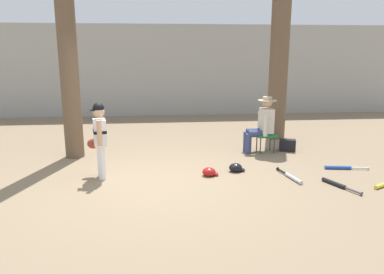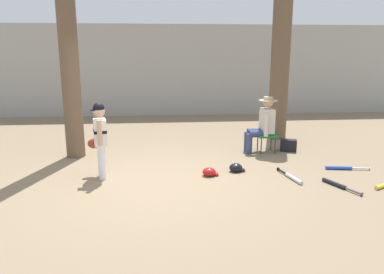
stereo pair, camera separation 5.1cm
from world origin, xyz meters
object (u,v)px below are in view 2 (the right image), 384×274
at_px(handbag_beside_stool, 288,145).
at_px(bat_blue_youth, 342,168).
at_px(tree_near_player, 66,11).
at_px(tree_behind_spectator, 280,63).
at_px(young_ballplayer, 100,135).
at_px(batting_helmet_black, 236,168).
at_px(bat_black_composite, 337,185).
at_px(seated_spectator, 263,123).
at_px(folding_stool, 267,136).
at_px(batting_helmet_red, 209,172).
at_px(bat_aluminum_silver, 292,177).

bearing_deg(handbag_beside_stool, bat_blue_youth, -68.21).
relative_size(tree_near_player, tree_behind_spectator, 1.44).
distance_m(young_ballplayer, batting_helmet_black, 2.47).
relative_size(young_ballplayer, handbag_beside_stool, 3.84).
bearing_deg(bat_black_composite, seated_spectator, 106.29).
bearing_deg(batting_helmet_black, handbag_beside_stool, 42.18).
distance_m(tree_near_player, batting_helmet_black, 4.39).
bearing_deg(bat_black_composite, bat_blue_youth, 58.65).
relative_size(tree_near_player, bat_black_composite, 8.91).
bearing_deg(folding_stool, batting_helmet_red, -134.56).
height_order(tree_near_player, young_ballplayer, tree_near_player).
bearing_deg(batting_helmet_red, seated_spectator, 47.48).
distance_m(handbag_beside_stool, bat_blue_youth, 1.47).
distance_m(folding_stool, handbag_beside_stool, 0.55).
height_order(bat_blue_youth, batting_helmet_black, batting_helmet_black).
bearing_deg(bat_blue_youth, bat_black_composite, -121.35).
xyz_separation_m(handbag_beside_stool, bat_blue_youth, (0.55, -1.36, -0.10)).
xyz_separation_m(handbag_beside_stool, batting_helmet_red, (-1.94, -1.48, -0.06)).
bearing_deg(tree_behind_spectator, bat_aluminum_silver, -102.99).
xyz_separation_m(tree_near_player, bat_blue_youth, (5.08, -1.37, -2.85)).
xyz_separation_m(seated_spectator, batting_helmet_black, (-0.83, -1.27, -0.57)).
height_order(tree_behind_spectator, bat_blue_youth, tree_behind_spectator).
distance_m(young_ballplayer, bat_blue_youth, 4.41).
bearing_deg(tree_near_player, young_ballplayer, -62.49).
bearing_deg(seated_spectator, batting_helmet_black, -123.02).
relative_size(tree_behind_spectator, seated_spectator, 3.74).
bearing_deg(tree_behind_spectator, folding_stool, -116.18).
bearing_deg(tree_near_player, tree_behind_spectator, 15.58).
relative_size(folding_stool, bat_blue_youth, 0.52).
height_order(folding_stool, handbag_beside_stool, folding_stool).
relative_size(bat_aluminum_silver, batting_helmet_black, 2.77).
bearing_deg(tree_near_player, seated_spectator, -0.44).
bearing_deg(bat_aluminum_silver, seated_spectator, 91.26).
distance_m(folding_stool, bat_black_composite, 2.27).
relative_size(bat_blue_youth, bat_black_composite, 1.10).
bearing_deg(batting_helmet_black, bat_aluminum_silver, -29.92).
relative_size(folding_stool, seated_spectator, 0.34).
distance_m(bat_aluminum_silver, bat_black_composite, 0.72).
bearing_deg(batting_helmet_red, folding_stool, 45.44).
bearing_deg(seated_spectator, young_ballplayer, -156.90).
bearing_deg(young_ballplayer, bat_aluminum_silver, -7.12).
height_order(folding_stool, batting_helmet_black, folding_stool).
bearing_deg(tree_near_player, batting_helmet_red, -29.96).
relative_size(tree_near_player, batting_helmet_red, 23.27).
xyz_separation_m(tree_near_player, batting_helmet_black, (3.11, -1.30, -2.82)).
xyz_separation_m(tree_behind_spectator, bat_black_composite, (-0.12, -3.52, -1.84)).
bearing_deg(batting_helmet_black, tree_near_player, 157.23).
height_order(tree_behind_spectator, handbag_beside_stool, tree_behind_spectator).
xyz_separation_m(tree_near_player, bat_aluminum_silver, (3.97, -1.80, -2.85)).
distance_m(handbag_beside_stool, bat_black_composite, 2.20).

